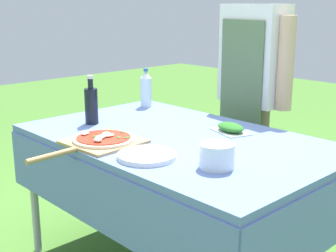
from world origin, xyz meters
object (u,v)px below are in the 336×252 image
Objects in this scene: water_bottle at (146,89)px; plate_stack at (147,156)px; pizza_on_peel at (101,141)px; prep_table at (177,151)px; oil_bottle at (91,105)px; mixing_tub at (217,156)px; herb_container at (231,128)px; person_cook at (252,80)px.

water_bottle is 0.96× the size of plate_stack.
water_bottle is (-0.45, 0.65, 0.09)m from pizza_on_peel.
oil_bottle is at bearing -162.73° from prep_table.
prep_table is 0.37m from pizza_on_peel.
plate_stack is at bearing -40.55° from water_bottle.
mixing_tub is (0.41, -0.19, 0.12)m from prep_table.
herb_container is at bearing 61.00° from pizza_on_peel.
oil_bottle is 0.89m from mixing_tub.
person_cook is 6.54× the size of water_bottle.
water_bottle reaches higher than prep_table.
oil_bottle is 1.15× the size of herb_container.
mixing_tub reaches higher than plate_stack.
plate_stack is (-0.27, -0.12, -0.04)m from mixing_tub.
mixing_tub is (0.56, 0.14, 0.03)m from pizza_on_peel.
herb_container is (0.60, 0.39, -0.08)m from oil_bottle.
plate_stack is at bearing 112.24° from person_cook.
person_cook is 11.20× the size of mixing_tub.
mixing_tub is at bearing -2.42° from oil_bottle.
oil_bottle reaches higher than herb_container.
plate_stack is at bearing -14.35° from oil_bottle.
person_cook is at bearing 67.46° from oil_bottle.
pizza_on_peel reaches higher than herb_container.
prep_table is at bearing 107.39° from person_cook.
person_cook reaches higher than prep_table.
person_cook is 0.56m from herb_container.
herb_container is 0.91× the size of plate_stack.
plate_stack is at bearing -155.58° from mixing_tub.
water_bottle is 0.98m from plate_stack.
oil_bottle is at bearing 177.58° from mixing_tub.
oil_bottle is at bearing -75.82° from water_bottle.
mixing_tub reaches higher than pizza_on_peel.
oil_bottle is 1.09× the size of water_bottle.
oil_bottle is at bearing 165.65° from plate_stack.
herb_container is 1.62× the size of mixing_tub.
mixing_tub is (0.28, -0.43, 0.03)m from herb_container.
mixing_tub is at bearing -56.60° from herb_container.
prep_table is 6.47× the size of water_bottle.
person_cook is at bearing 99.15° from prep_table.
plate_stack is at bearing 0.24° from pizza_on_peel.
person_cook is 1.07m from pizza_on_peel.
person_cook is at bearing 116.54° from herb_container.
person_cook reaches higher than herb_container.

